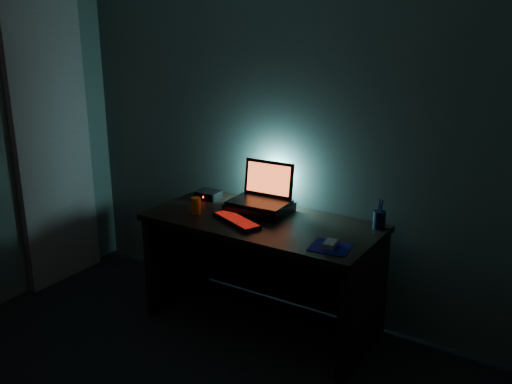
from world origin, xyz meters
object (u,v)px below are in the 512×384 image
laptop (263,193)px  juice_glass (196,206)px  keyboard (237,220)px  pen_cup (379,220)px  router (208,195)px  mouse (330,244)px

laptop → juice_glass: size_ratio=3.58×
keyboard → pen_cup: (0.80, 0.38, 0.04)m
pen_cup → router: 1.24m
keyboard → juice_glass: (-0.32, -0.00, 0.04)m
keyboard → laptop: bearing=110.2°
mouse → router: bearing=154.7°
keyboard → mouse: mouse is taller
laptop → mouse: laptop is taller
laptop → juice_glass: (-0.33, -0.30, -0.07)m
laptop → keyboard: 0.31m
pen_cup → keyboard: bearing=-154.4°
pen_cup → juice_glass: same height
laptop → keyboard: (-0.02, -0.29, -0.11)m
pen_cup → juice_glass: 1.18m
keyboard → pen_cup: size_ratio=3.72×
pen_cup → router: size_ratio=0.65×
juice_glass → router: 0.33m
laptop → pen_cup: 0.79m
keyboard → mouse: bearing=19.0°
laptop → router: (-0.46, 0.00, -0.09)m
router → mouse: bearing=-20.6°
laptop → mouse: (0.66, -0.35, -0.10)m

